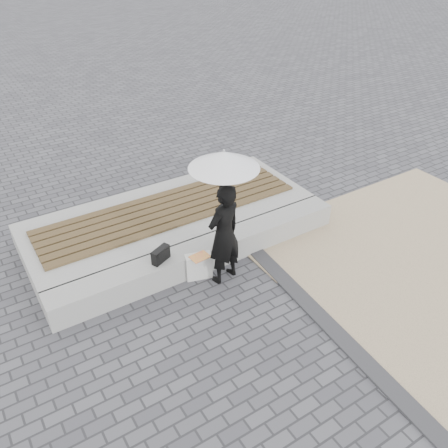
{
  "coord_description": "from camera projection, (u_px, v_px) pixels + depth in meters",
  "views": [
    {
      "loc": [
        -2.89,
        -3.57,
        4.69
      ],
      "look_at": [
        0.08,
        1.14,
        1.0
      ],
      "focal_mm": 37.23,
      "sensor_mm": 36.0,
      "label": 1
    }
  ],
  "objects": [
    {
      "name": "timber_decking",
      "position": [
        169.0,
        209.0,
        8.14
      ],
      "size": [
        4.6,
        1.2,
        0.04
      ],
      "primitive_type": null,
      "color": "brown",
      "rests_on": "timber_platform"
    },
    {
      "name": "handbag",
      "position": [
        161.0,
        255.0,
        6.88
      ],
      "size": [
        0.33,
        0.23,
        0.22
      ],
      "primitive_type": "cube",
      "rotation": [
        0.0,
        0.0,
        0.44
      ],
      "color": "black",
      "rests_on": "seating_ledge"
    },
    {
      "name": "magazine",
      "position": [
        200.0,
        257.0,
        6.98
      ],
      "size": [
        0.3,
        0.23,
        0.01
      ],
      "primitive_type": "cube",
      "rotation": [
        0.0,
        0.0,
        0.09
      ],
      "color": "red",
      "rests_on": "canvas_tote"
    },
    {
      "name": "canvas_tote",
      "position": [
        199.0,
        266.0,
        7.13
      ],
      "size": [
        0.43,
        0.27,
        0.42
      ],
      "primitive_type": "cube",
      "rotation": [
        0.0,
        0.0,
        -0.28
      ],
      "color": "silver",
      "rests_on": "ground"
    },
    {
      "name": "woman",
      "position": [
        224.0,
        234.0,
        6.78
      ],
      "size": [
        0.67,
        0.51,
        1.64
      ],
      "primitive_type": "imported",
      "rotation": [
        0.0,
        0.0,
        3.36
      ],
      "color": "black",
      "rests_on": "ground"
    },
    {
      "name": "timber_platform",
      "position": [
        170.0,
        219.0,
        8.26
      ],
      "size": [
        5.0,
        2.0,
        0.4
      ],
      "primitive_type": "cube",
      "color": "#9A9B96",
      "rests_on": "ground"
    },
    {
      "name": "parasol",
      "position": [
        224.0,
        160.0,
        6.12
      ],
      "size": [
        0.97,
        0.97,
        1.24
      ],
      "rotation": [
        0.0,
        0.0,
        -0.26
      ],
      "color": "#A3A3A8",
      "rests_on": "ground"
    },
    {
      "name": "seating_ledge",
      "position": [
        204.0,
        254.0,
        7.41
      ],
      "size": [
        5.0,
        0.45,
        0.4
      ],
      "primitive_type": "cube",
      "color": "gray",
      "rests_on": "ground"
    },
    {
      "name": "edging_band",
      "position": [
        329.0,
        325.0,
        6.37
      ],
      "size": [
        0.61,
        5.2,
        0.04
      ],
      "primitive_type": "cube",
      "rotation": [
        0.0,
        0.0,
        -0.07
      ],
      "color": "#323235",
      "rests_on": "ground"
    },
    {
      "name": "ground",
      "position": [
        263.0,
        325.0,
        6.4
      ],
      "size": [
        80.0,
        80.0,
        0.0
      ],
      "primitive_type": "plane",
      "color": "#4C4C51",
      "rests_on": "ground"
    },
    {
      "name": "terrazzo_zone",
      "position": [
        442.0,
        266.0,
        7.46
      ],
      "size": [
        5.0,
        5.0,
        0.02
      ],
      "primitive_type": "cube",
      "color": "tan",
      "rests_on": "ground"
    }
  ]
}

